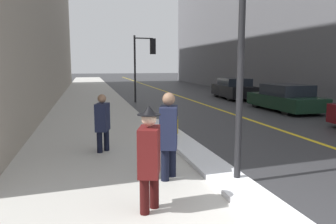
{
  "coord_description": "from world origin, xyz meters",
  "views": [
    {
      "loc": [
        -2.29,
        -3.58,
        2.18
      ],
      "look_at": [
        -0.4,
        4.0,
        1.05
      ],
      "focal_mm": 35.0,
      "sensor_mm": 36.0,
      "label": 1
    }
  ],
  "objects_px": {
    "pedestrian_in_fedora": "(149,155)",
    "lamp_post": "(243,0)",
    "pedestrian_nearside": "(103,120)",
    "fire_hydrant": "(175,126)",
    "parked_car_dark_green": "(285,98)",
    "traffic_light_near": "(146,54)",
    "pedestrian_with_shoulder_bag": "(169,132)",
    "parked_car_black": "(234,89)"
  },
  "relations": [
    {
      "from": "pedestrian_in_fedora",
      "to": "lamp_post",
      "type": "bearing_deg",
      "value": 130.8
    },
    {
      "from": "pedestrian_nearside",
      "to": "fire_hydrant",
      "type": "height_order",
      "value": "pedestrian_nearside"
    },
    {
      "from": "pedestrian_nearside",
      "to": "parked_car_dark_green",
      "type": "distance_m",
      "value": 10.41
    },
    {
      "from": "traffic_light_near",
      "to": "pedestrian_with_shoulder_bag",
      "type": "xyz_separation_m",
      "value": [
        -1.95,
        -13.21,
        -1.85
      ]
    },
    {
      "from": "pedestrian_with_shoulder_bag",
      "to": "parked_car_black",
      "type": "height_order",
      "value": "pedestrian_with_shoulder_bag"
    },
    {
      "from": "pedestrian_nearside",
      "to": "parked_car_dark_green",
      "type": "xyz_separation_m",
      "value": [
        8.83,
        5.52,
        -0.22
      ]
    },
    {
      "from": "pedestrian_nearside",
      "to": "parked_car_dark_green",
      "type": "bearing_deg",
      "value": 139.26
    },
    {
      "from": "parked_car_dark_green",
      "to": "fire_hydrant",
      "type": "distance_m",
      "value": 7.92
    },
    {
      "from": "lamp_post",
      "to": "pedestrian_nearside",
      "type": "distance_m",
      "value": 4.41
    },
    {
      "from": "parked_car_black",
      "to": "fire_hydrant",
      "type": "relative_size",
      "value": 6.17
    },
    {
      "from": "lamp_post",
      "to": "fire_hydrant",
      "type": "bearing_deg",
      "value": 91.46
    },
    {
      "from": "lamp_post",
      "to": "pedestrian_with_shoulder_bag",
      "type": "height_order",
      "value": "lamp_post"
    },
    {
      "from": "lamp_post",
      "to": "parked_car_dark_green",
      "type": "height_order",
      "value": "lamp_post"
    },
    {
      "from": "parked_car_dark_green",
      "to": "pedestrian_nearside",
      "type": "bearing_deg",
      "value": 121.56
    },
    {
      "from": "pedestrian_with_shoulder_bag",
      "to": "lamp_post",
      "type": "bearing_deg",
      "value": 83.54
    },
    {
      "from": "traffic_light_near",
      "to": "parked_car_dark_green",
      "type": "height_order",
      "value": "traffic_light_near"
    },
    {
      "from": "pedestrian_in_fedora",
      "to": "pedestrian_with_shoulder_bag",
      "type": "distance_m",
      "value": 1.45
    },
    {
      "from": "lamp_post",
      "to": "traffic_light_near",
      "type": "bearing_deg",
      "value": 86.79
    },
    {
      "from": "parked_car_black",
      "to": "fire_hydrant",
      "type": "bearing_deg",
      "value": 150.95
    },
    {
      "from": "pedestrian_in_fedora",
      "to": "parked_car_black",
      "type": "relative_size",
      "value": 0.37
    },
    {
      "from": "fire_hydrant",
      "to": "pedestrian_nearside",
      "type": "bearing_deg",
      "value": -151.27
    },
    {
      "from": "lamp_post",
      "to": "fire_hydrant",
      "type": "distance_m",
      "value": 4.99
    },
    {
      "from": "lamp_post",
      "to": "traffic_light_near",
      "type": "distance_m",
      "value": 13.76
    },
    {
      "from": "traffic_light_near",
      "to": "pedestrian_with_shoulder_bag",
      "type": "relative_size",
      "value": 2.3
    },
    {
      "from": "lamp_post",
      "to": "traffic_light_near",
      "type": "height_order",
      "value": "lamp_post"
    },
    {
      "from": "traffic_light_near",
      "to": "pedestrian_nearside",
      "type": "relative_size",
      "value": 2.63
    },
    {
      "from": "parked_car_black",
      "to": "traffic_light_near",
      "type": "bearing_deg",
      "value": 98.77
    },
    {
      "from": "pedestrian_in_fedora",
      "to": "pedestrian_with_shoulder_bag",
      "type": "bearing_deg",
      "value": 171.73
    },
    {
      "from": "parked_car_dark_green",
      "to": "fire_hydrant",
      "type": "xyz_separation_m",
      "value": [
        -6.63,
        -4.32,
        -0.25
      ]
    },
    {
      "from": "pedestrian_with_shoulder_bag",
      "to": "parked_car_black",
      "type": "relative_size",
      "value": 0.39
    },
    {
      "from": "traffic_light_near",
      "to": "parked_car_dark_green",
      "type": "xyz_separation_m",
      "value": [
        5.76,
        -5.38,
        -2.19
      ]
    },
    {
      "from": "pedestrian_nearside",
      "to": "traffic_light_near",
      "type": "bearing_deg",
      "value": -178.47
    },
    {
      "from": "pedestrian_with_shoulder_bag",
      "to": "pedestrian_in_fedora",
      "type": "bearing_deg",
      "value": -8.27
    },
    {
      "from": "pedestrian_with_shoulder_bag",
      "to": "fire_hydrant",
      "type": "height_order",
      "value": "pedestrian_with_shoulder_bag"
    },
    {
      "from": "lamp_post",
      "to": "parked_car_black",
      "type": "relative_size",
      "value": 1.29
    },
    {
      "from": "pedestrian_with_shoulder_bag",
      "to": "pedestrian_nearside",
      "type": "distance_m",
      "value": 2.57
    },
    {
      "from": "parked_car_black",
      "to": "fire_hydrant",
      "type": "xyz_separation_m",
      "value": [
        -6.71,
        -10.14,
        -0.28
      ]
    },
    {
      "from": "parked_car_black",
      "to": "pedestrian_in_fedora",
      "type": "bearing_deg",
      "value": 155.09
    },
    {
      "from": "fire_hydrant",
      "to": "pedestrian_with_shoulder_bag",
      "type": "bearing_deg",
      "value": -107.07
    },
    {
      "from": "fire_hydrant",
      "to": "pedestrian_in_fedora",
      "type": "bearing_deg",
      "value": -109.45
    },
    {
      "from": "parked_car_dark_green",
      "to": "fire_hydrant",
      "type": "relative_size",
      "value": 6.01
    },
    {
      "from": "pedestrian_in_fedora",
      "to": "parked_car_black",
      "type": "height_order",
      "value": "pedestrian_in_fedora"
    }
  ]
}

